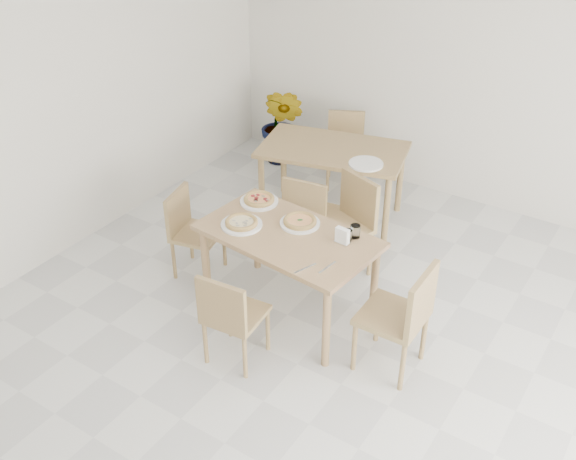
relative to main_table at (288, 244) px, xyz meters
The scene contains 21 objects.
main_table is the anchor object (origin of this frame).
chair_south 0.75m from the main_table, 91.37° to the right, with size 0.43×0.43×0.79m.
chair_north 0.80m from the main_table, 82.22° to the left, with size 0.56×0.56×0.89m.
chair_west 1.04m from the main_table, behind, with size 0.46×0.46×0.78m.
chair_east 1.05m from the main_table, ahead, with size 0.44×0.44×0.89m.
plate_margherita 0.20m from the main_table, 89.23° to the left, with size 0.31×0.31×0.02m, color white.
plate_mushroom 0.39m from the main_table, 164.99° to the right, with size 0.32×0.32×0.02m, color white.
plate_pepperoni 0.54m from the main_table, 149.67° to the left, with size 0.32×0.32×0.02m, color white.
pizza_margherita 0.21m from the main_table, 89.23° to the left, with size 0.32×0.32×0.03m.
pizza_mushroom 0.40m from the main_table, 164.99° to the right, with size 0.31×0.31×0.03m.
pizza_pepperoni 0.55m from the main_table, 149.67° to the left, with size 0.27×0.27×0.03m.
tumbler_a 0.48m from the main_table, 21.79° to the left, with size 0.07×0.07×0.09m, color white.
tumbler_b 0.53m from the main_table, 28.15° to the left, with size 0.08×0.08×0.10m, color white.
napkin_holder 0.45m from the main_table, 14.80° to the left, with size 0.12×0.07×0.13m.
fork_a 0.53m from the main_table, 24.75° to the right, with size 0.02×0.19×0.01m, color silver.
fork_b 0.48m from the main_table, 41.74° to the right, with size 0.02×0.19×0.01m, color silver.
second_table 1.57m from the main_table, 107.44° to the left, with size 1.52×1.09×0.75m.
chair_back_s 0.83m from the main_table, 110.14° to the left, with size 0.46×0.46×0.83m.
chair_back_n 2.34m from the main_table, 108.08° to the left, with size 0.52×0.52×0.78m.
plate_empty 1.36m from the main_table, 91.91° to the left, with size 0.31×0.31×0.02m, color white.
potted_plant 2.71m from the main_table, 124.60° to the left, with size 0.51×0.41×0.92m, color #366D20.
Camera 1 is at (1.59, -2.68, 3.52)m, focal length 42.00 mm.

